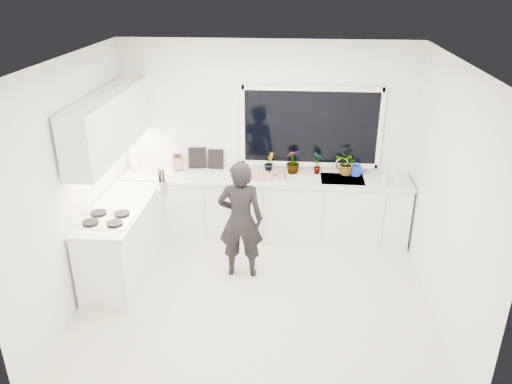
{
  "coord_description": "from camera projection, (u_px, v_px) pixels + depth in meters",
  "views": [
    {
      "loc": [
        0.43,
        -4.85,
        3.5
      ],
      "look_at": [
        -0.03,
        0.4,
        1.15
      ],
      "focal_mm": 35.0,
      "sensor_mm": 36.0,
      "label": 1
    }
  ],
  "objects": [
    {
      "name": "window",
      "position": [
        311.0,
        127.0,
        6.76
      ],
      "size": [
        1.8,
        0.02,
        1.0
      ],
      "primitive_type": "cube",
      "color": "black",
      "rests_on": "wall_back"
    },
    {
      "name": "watering_can",
      "position": [
        356.0,
        171.0,
        6.83
      ],
      "size": [
        0.14,
        0.14,
        0.13
      ],
      "primitive_type": "cylinder",
      "rotation": [
        0.0,
        0.0,
        0.03
      ],
      "color": "blue",
      "rests_on": "countertop_back"
    },
    {
      "name": "ceiling",
      "position": [
        256.0,
        60.0,
        4.76
      ],
      "size": [
        4.0,
        3.5,
        0.02
      ],
      "primitive_type": "cube",
      "color": "white",
      "rests_on": "wall_back"
    },
    {
      "name": "pizza_tray",
      "position": [
        267.0,
        176.0,
        6.78
      ],
      "size": [
        0.54,
        0.42,
        0.03
      ],
      "primitive_type": "cube",
      "rotation": [
        0.0,
        0.0,
        0.09
      ],
      "color": "silver",
      "rests_on": "countertop_back"
    },
    {
      "name": "picture_frame_large",
      "position": [
        216.0,
        159.0,
        7.03
      ],
      "size": [
        0.22,
        0.02,
        0.28
      ],
      "primitive_type": "cube",
      "rotation": [
        0.0,
        0.0,
        -0.02
      ],
      "color": "black",
      "rests_on": "countertop_back"
    },
    {
      "name": "pizza",
      "position": [
        267.0,
        175.0,
        6.77
      ],
      "size": [
        0.49,
        0.37,
        0.01
      ],
      "primitive_type": "cube",
      "rotation": [
        0.0,
        0.0,
        0.09
      ],
      "color": "red",
      "rests_on": "pizza_tray"
    },
    {
      "name": "person",
      "position": [
        241.0,
        220.0,
        5.99
      ],
      "size": [
        0.56,
        0.37,
        1.5
      ],
      "primitive_type": "imported",
      "rotation": [
        0.0,
        0.0,
        3.16
      ],
      "color": "black",
      "rests_on": "floor"
    },
    {
      "name": "picture_frame_small",
      "position": [
        198.0,
        158.0,
        7.05
      ],
      "size": [
        0.25,
        0.06,
        0.3
      ],
      "primitive_type": "cube",
      "rotation": [
        0.0,
        0.0,
        0.16
      ],
      "color": "black",
      "rests_on": "countertop_back"
    },
    {
      "name": "base_cabinets_back",
      "position": [
        265.0,
        208.0,
        7.01
      ],
      "size": [
        3.92,
        0.58,
        0.88
      ],
      "primitive_type": "cube",
      "color": "white",
      "rests_on": "floor"
    },
    {
      "name": "wall_back",
      "position": [
        267.0,
        139.0,
        6.92
      ],
      "size": [
        4.0,
        0.02,
        2.7
      ],
      "primitive_type": "cube",
      "color": "white",
      "rests_on": "ground"
    },
    {
      "name": "soap_bottles",
      "position": [
        390.0,
        176.0,
        6.5
      ],
      "size": [
        0.3,
        0.13,
        0.27
      ],
      "color": "#D8BF66",
      "rests_on": "countertop_back"
    },
    {
      "name": "floor",
      "position": [
        256.0,
        296.0,
        5.87
      ],
      "size": [
        4.0,
        3.5,
        0.02
      ],
      "primitive_type": "cube",
      "color": "beige",
      "rests_on": "ground"
    },
    {
      "name": "base_cabinets_left",
      "position": [
        123.0,
        242.0,
        6.14
      ],
      "size": [
        0.58,
        1.6,
        0.88
      ],
      "primitive_type": "cube",
      "color": "white",
      "rests_on": "floor"
    },
    {
      "name": "faucet",
      "position": [
        342.0,
        166.0,
        6.87
      ],
      "size": [
        0.03,
        0.03,
        0.22
      ],
      "primitive_type": "cylinder",
      "color": "silver",
      "rests_on": "countertop_back"
    },
    {
      "name": "upper_cabinets",
      "position": [
        110.0,
        122.0,
        5.89
      ],
      "size": [
        0.34,
        2.1,
        0.7
      ],
      "primitive_type": "cube",
      "color": "white",
      "rests_on": "wall_left"
    },
    {
      "name": "wall_left",
      "position": [
        74.0,
        184.0,
        5.48
      ],
      "size": [
        0.02,
        3.5,
        2.7
      ],
      "primitive_type": "cube",
      "color": "white",
      "rests_on": "ground"
    },
    {
      "name": "stovetop",
      "position": [
        107.0,
        219.0,
        5.62
      ],
      "size": [
        0.56,
        0.48,
        0.03
      ],
      "primitive_type": "cube",
      "color": "black",
      "rests_on": "countertop_left"
    },
    {
      "name": "knife_block",
      "position": [
        178.0,
        162.0,
        6.99
      ],
      "size": [
        0.14,
        0.11,
        0.22
      ],
      "primitive_type": "cube",
      "rotation": [
        0.0,
        0.0,
        0.1
      ],
      "color": "#966F46",
      "rests_on": "countertop_back"
    },
    {
      "name": "sink",
      "position": [
        342.0,
        182.0,
        6.75
      ],
      "size": [
        0.58,
        0.42,
        0.14
      ],
      "primitive_type": "cube",
      "color": "silver",
      "rests_on": "countertop_back"
    },
    {
      "name": "wall_right",
      "position": [
        449.0,
        197.0,
        5.16
      ],
      "size": [
        0.02,
        3.5,
        2.7
      ],
      "primitive_type": "cube",
      "color": "white",
      "rests_on": "ground"
    },
    {
      "name": "herb_plants",
      "position": [
        322.0,
        163.0,
        6.83
      ],
      "size": [
        1.35,
        0.39,
        0.33
      ],
      "color": "#26662D",
      "rests_on": "countertop_back"
    },
    {
      "name": "utensil_crock",
      "position": [
        162.0,
        187.0,
        6.29
      ],
      "size": [
        0.16,
        0.16,
        0.16
      ],
      "primitive_type": "cylinder",
      "rotation": [
        0.0,
        0.0,
        -0.23
      ],
      "color": "silver",
      "rests_on": "countertop_left"
    },
    {
      "name": "countertop_back",
      "position": [
        265.0,
        178.0,
        6.81
      ],
      "size": [
        3.94,
        0.62,
        0.04
      ],
      "primitive_type": "cube",
      "color": "silver",
      "rests_on": "base_cabinets_back"
    },
    {
      "name": "countertop_left",
      "position": [
        119.0,
        208.0,
        5.95
      ],
      "size": [
        0.62,
        1.6,
        0.04
      ],
      "primitive_type": "cube",
      "color": "silver",
      "rests_on": "base_cabinets_left"
    },
    {
      "name": "paper_towel_roll",
      "position": [
        134.0,
        161.0,
        7.0
      ],
      "size": [
        0.13,
        0.13,
        0.26
      ],
      "primitive_type": "cylinder",
      "rotation": [
        0.0,
        0.0,
        -0.21
      ],
      "color": "white",
      "rests_on": "countertop_back"
    }
  ]
}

